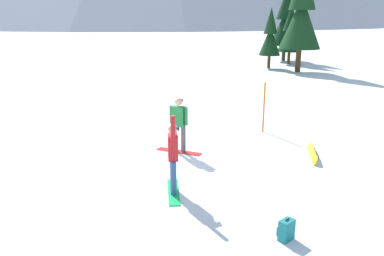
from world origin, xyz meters
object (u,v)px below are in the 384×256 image
(loose_snowboard_near_left, at_px, (313,153))
(pine_tree_broad, at_px, (270,35))
(snowboarder_midground, at_px, (179,124))
(backpack_teal, at_px, (286,230))
(pine_tree_slender, at_px, (290,32))
(snowboarder_foreground, at_px, (173,156))
(pine_tree_twin, at_px, (286,21))
(pine_tree_tall, at_px, (302,13))
(trail_marker_pole, at_px, (264,108))

(loose_snowboard_near_left, height_order, pine_tree_broad, pine_tree_broad)
(pine_tree_broad, bearing_deg, snowboarder_midground, -81.62)
(backpack_teal, xyz_separation_m, pine_tree_slender, (-6.68, 27.34, 2.43))
(snowboarder_foreground, bearing_deg, pine_tree_twin, 99.10)
(snowboarder_foreground, height_order, pine_tree_twin, pine_tree_twin)
(pine_tree_slender, bearing_deg, pine_tree_tall, -67.77)
(pine_tree_tall, bearing_deg, snowboarder_midground, -88.40)
(backpack_teal, bearing_deg, pine_tree_twin, 104.60)
(backpack_teal, xyz_separation_m, trail_marker_pole, (-2.66, 7.07, 0.73))
(pine_tree_broad, bearing_deg, pine_tree_tall, -19.37)
(backpack_teal, relative_size, pine_tree_slender, 0.10)
(trail_marker_pole, height_order, pine_tree_tall, pine_tree_tall)
(pine_tree_tall, bearing_deg, backpack_teal, -77.88)
(pine_tree_tall, bearing_deg, trail_marker_pole, -81.81)
(pine_tree_tall, height_order, pine_tree_broad, pine_tree_tall)
(backpack_teal, bearing_deg, pine_tree_slender, 103.72)
(snowboarder_foreground, xyz_separation_m, pine_tree_slender, (-3.57, 26.44, 1.65))
(trail_marker_pole, distance_m, pine_tree_twin, 23.10)
(pine_tree_twin, bearing_deg, pine_tree_broad, -87.53)
(snowboarder_foreground, distance_m, loose_snowboard_near_left, 5.11)
(loose_snowboard_near_left, distance_m, pine_tree_broad, 20.27)
(backpack_teal, height_order, pine_tree_slender, pine_tree_slender)
(snowboarder_midground, bearing_deg, snowboarder_foreground, -64.12)
(pine_tree_twin, relative_size, pine_tree_slender, 1.32)
(loose_snowboard_near_left, height_order, trail_marker_pole, trail_marker_pole)
(snowboarder_midground, xyz_separation_m, pine_tree_slender, (-2.24, 23.69, 1.68))
(loose_snowboard_near_left, distance_m, pine_tree_tall, 19.02)
(backpack_teal, height_order, trail_marker_pole, trail_marker_pole)
(backpack_teal, relative_size, pine_tree_tall, 0.06)
(snowboarder_foreground, bearing_deg, loose_snowboard_near_left, 58.30)
(loose_snowboard_near_left, bearing_deg, snowboarder_midground, -158.89)
(loose_snowboard_near_left, xyz_separation_m, pine_tree_broad, (-6.99, 18.87, 2.43))
(snowboarder_midground, xyz_separation_m, backpack_teal, (4.44, -3.65, -0.74))
(loose_snowboard_near_left, relative_size, pine_tree_slender, 0.35)
(snowboarder_midground, bearing_deg, pine_tree_broad, 98.38)
(loose_snowboard_near_left, height_order, pine_tree_twin, pine_tree_twin)
(snowboarder_foreground, distance_m, trail_marker_pole, 6.18)
(snowboarder_foreground, relative_size, snowboarder_midground, 1.15)
(trail_marker_pole, bearing_deg, snowboarder_foreground, -94.07)
(pine_tree_slender, height_order, pine_tree_broad, pine_tree_slender)
(loose_snowboard_near_left, bearing_deg, pine_tree_tall, 104.11)
(snowboarder_midground, height_order, pine_tree_tall, pine_tree_tall)
(snowboarder_foreground, relative_size, trail_marker_pole, 1.10)
(backpack_teal, xyz_separation_m, pine_tree_twin, (-7.68, 29.48, 3.27))
(backpack_teal, distance_m, trail_marker_pole, 7.59)
(snowboarder_foreground, height_order, backpack_teal, snowboarder_foreground)
(snowboarder_foreground, bearing_deg, trail_marker_pole, 85.93)
(snowboarder_foreground, height_order, loose_snowboard_near_left, snowboarder_foreground)
(pine_tree_slender, bearing_deg, backpack_teal, -76.28)
(snowboarder_foreground, bearing_deg, snowboarder_midground, 115.88)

